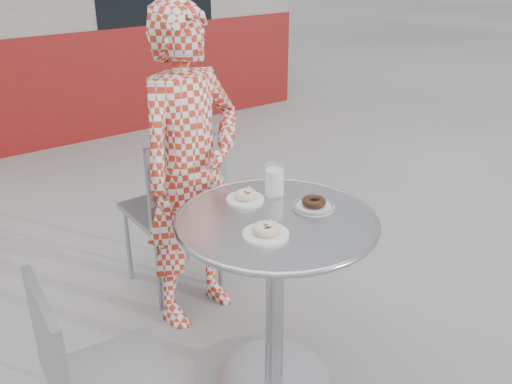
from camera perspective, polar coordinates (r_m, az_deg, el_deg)
bistro_table at (r=2.28m, az=1.99°, el=-6.99°), size 0.79×0.79×0.80m
chair_far at (r=3.13m, az=-8.18°, el=-4.80°), size 0.43×0.44×0.90m
seated_person at (r=2.70m, az=-6.48°, el=2.12°), size 0.63×0.48×1.55m
plate_far at (r=2.32m, az=-1.06°, el=-0.45°), size 0.16×0.16×0.04m
plate_near at (r=2.06m, az=0.98°, el=-3.96°), size 0.17×0.17×0.04m
plate_checker at (r=2.27m, az=5.79°, el=-1.28°), size 0.17×0.17×0.04m
milk_cup at (r=2.35m, az=1.85°, el=1.11°), size 0.09×0.09×0.13m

